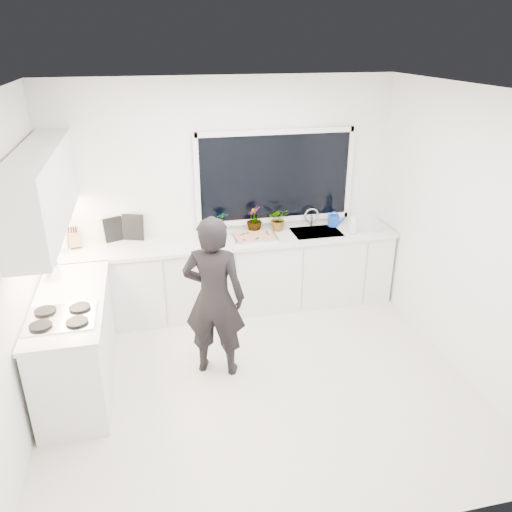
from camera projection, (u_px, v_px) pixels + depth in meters
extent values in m
cube|color=beige|center=(258.00, 381.00, 4.87)|extent=(4.00, 3.50, 0.02)
cube|color=white|center=(225.00, 196.00, 5.89)|extent=(4.00, 0.02, 2.70)
cube|color=white|center=(10.00, 276.00, 3.92)|extent=(0.02, 3.50, 2.70)
cube|color=white|center=(465.00, 235.00, 4.73)|extent=(0.02, 3.50, 2.70)
cube|color=white|center=(259.00, 89.00, 3.77)|extent=(4.00, 3.50, 0.02)
cube|color=black|center=(275.00, 177.00, 5.90)|extent=(1.80, 0.02, 1.00)
cube|color=white|center=(231.00, 276.00, 5.98)|extent=(3.92, 0.58, 0.88)
cube|color=white|center=(76.00, 344.00, 4.67)|extent=(0.58, 1.60, 0.88)
cube|color=silver|center=(231.00, 241.00, 5.79)|extent=(3.94, 0.62, 0.04)
cube|color=silver|center=(69.00, 301.00, 4.48)|extent=(0.62, 1.60, 0.04)
cube|color=white|center=(43.00, 189.00, 4.38)|extent=(0.34, 2.10, 0.70)
cube|color=silver|center=(316.00, 236.00, 6.02)|extent=(0.58, 0.42, 0.14)
cylinder|color=silver|center=(311.00, 218.00, 6.13)|extent=(0.03, 0.03, 0.22)
cube|color=black|center=(61.00, 317.00, 4.15)|extent=(0.56, 0.48, 0.03)
imported|color=black|center=(214.00, 298.00, 4.71)|extent=(0.69, 0.57, 1.63)
cube|color=silver|center=(255.00, 237.00, 5.81)|extent=(0.50, 0.37, 0.03)
cube|color=#AE2217|center=(255.00, 235.00, 5.81)|extent=(0.45, 0.32, 0.01)
cylinder|color=#1441BE|center=(333.00, 221.00, 6.17)|extent=(0.17, 0.17, 0.13)
cylinder|color=white|center=(62.00, 239.00, 5.45)|extent=(0.12, 0.12, 0.26)
cube|color=#966546|center=(74.00, 238.00, 5.52)|extent=(0.15, 0.12, 0.22)
cylinder|color=silver|center=(53.00, 272.00, 4.80)|extent=(0.15, 0.15, 0.16)
cube|color=black|center=(113.00, 229.00, 5.68)|extent=(0.21, 0.10, 0.28)
cube|color=black|center=(133.00, 227.00, 5.72)|extent=(0.24, 0.10, 0.30)
imported|color=#26662D|center=(222.00, 223.00, 5.86)|extent=(0.17, 0.13, 0.29)
imported|color=#26662D|center=(254.00, 219.00, 5.93)|extent=(0.21, 0.21, 0.32)
imported|color=#26662D|center=(279.00, 219.00, 6.00)|extent=(0.29, 0.26, 0.28)
imported|color=#D8BF66|center=(354.00, 222.00, 5.89)|extent=(0.12, 0.12, 0.29)
imported|color=#D8BF66|center=(378.00, 225.00, 5.98)|extent=(0.09, 0.09, 0.18)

